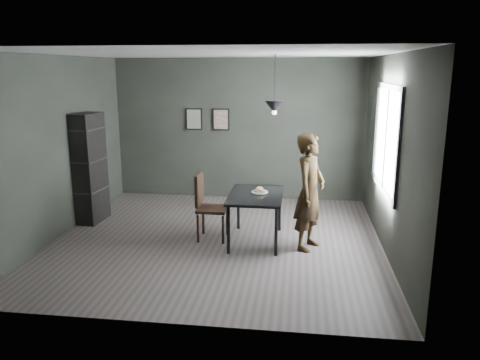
# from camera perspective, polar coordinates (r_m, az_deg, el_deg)

# --- Properties ---
(ground) EXTENTS (5.00, 5.00, 0.00)m
(ground) POSITION_cam_1_polar(r_m,az_deg,el_deg) (7.35, -2.78, -7.23)
(ground) COLOR #342E2C
(ground) RESTS_ON ground
(back_wall) EXTENTS (5.00, 0.10, 2.80)m
(back_wall) POSITION_cam_1_polar(r_m,az_deg,el_deg) (9.43, -0.19, 6.18)
(back_wall) COLOR black
(back_wall) RESTS_ON ground
(ceiling) EXTENTS (5.00, 5.00, 0.02)m
(ceiling) POSITION_cam_1_polar(r_m,az_deg,el_deg) (6.88, -3.05, 15.14)
(ceiling) COLOR silver
(ceiling) RESTS_ON ground
(window_assembly) EXTENTS (0.04, 1.96, 1.56)m
(window_assembly) POSITION_cam_1_polar(r_m,az_deg,el_deg) (7.15, 17.36, 4.84)
(window_assembly) COLOR white
(window_assembly) RESTS_ON ground
(cafe_table) EXTENTS (0.80, 1.20, 0.75)m
(cafe_table) POSITION_cam_1_polar(r_m,az_deg,el_deg) (7.06, 1.96, -2.35)
(cafe_table) COLOR black
(cafe_table) RESTS_ON ground
(white_plate) EXTENTS (0.23, 0.23, 0.01)m
(white_plate) POSITION_cam_1_polar(r_m,az_deg,el_deg) (7.11, 2.42, -1.54)
(white_plate) COLOR white
(white_plate) RESTS_ON cafe_table
(donut_pile) EXTENTS (0.20, 0.14, 0.08)m
(donut_pile) POSITION_cam_1_polar(r_m,az_deg,el_deg) (7.10, 2.42, -1.25)
(donut_pile) COLOR beige
(donut_pile) RESTS_ON white_plate
(woman) EXTENTS (0.62, 0.73, 1.71)m
(woman) POSITION_cam_1_polar(r_m,az_deg,el_deg) (6.83, 8.48, -1.46)
(woman) COLOR black
(woman) RESTS_ON ground
(wood_chair) EXTENTS (0.45, 0.45, 1.04)m
(wood_chair) POSITION_cam_1_polar(r_m,az_deg,el_deg) (7.22, -4.10, -2.68)
(wood_chair) COLOR black
(wood_chair) RESTS_ON ground
(shelf_unit) EXTENTS (0.41, 0.65, 1.87)m
(shelf_unit) POSITION_cam_1_polar(r_m,az_deg,el_deg) (8.38, -17.88, 1.38)
(shelf_unit) COLOR black
(shelf_unit) RESTS_ON ground
(pendant_lamp) EXTENTS (0.28, 0.28, 0.86)m
(pendant_lamp) POSITION_cam_1_polar(r_m,az_deg,el_deg) (6.90, 4.23, 8.90)
(pendant_lamp) COLOR black
(pendant_lamp) RESTS_ON ground
(framed_print_left) EXTENTS (0.34, 0.04, 0.44)m
(framed_print_left) POSITION_cam_1_polar(r_m,az_deg,el_deg) (9.53, -5.64, 7.40)
(framed_print_left) COLOR black
(framed_print_left) RESTS_ON ground
(framed_print_right) EXTENTS (0.34, 0.04, 0.44)m
(framed_print_right) POSITION_cam_1_polar(r_m,az_deg,el_deg) (9.42, -2.35, 7.39)
(framed_print_right) COLOR black
(framed_print_right) RESTS_ON ground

